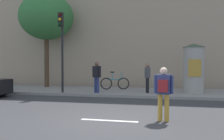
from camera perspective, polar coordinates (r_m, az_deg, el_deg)
ground_plane at (r=7.86m, az=-0.65°, el=-11.45°), size 80.00×80.00×0.00m
sidewalk_curb at (r=14.66m, az=5.56°, el=-5.03°), size 36.00×4.00×0.15m
lane_markings at (r=7.86m, az=-0.65°, el=-11.42°), size 25.80×0.16×0.01m
building_backdrop at (r=19.91m, az=7.37°, el=12.79°), size 36.00×5.00×11.25m
traffic_light at (r=13.94m, az=-11.43°, el=6.90°), size 0.24×0.45×4.33m
poster_column at (r=14.29m, az=18.10°, el=0.47°), size 1.19×1.19×2.67m
street_tree at (r=17.73m, az=-14.72°, el=11.58°), size 3.62×3.62×6.26m
pedestrian_in_red_top at (r=7.77m, az=11.64°, el=-4.34°), size 0.58×0.41×1.65m
pedestrian_with_backpack at (r=13.73m, az=8.07°, el=-1.29°), size 0.35×0.59×1.59m
pedestrian_tallest at (r=13.58m, az=-3.53°, el=-1.05°), size 0.53×0.46×1.68m
bicycle_leaning at (r=15.27m, az=0.65°, el=-3.00°), size 1.71×0.57×1.09m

